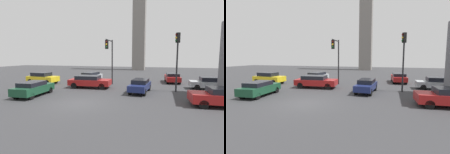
# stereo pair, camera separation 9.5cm
# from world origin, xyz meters

# --- Properties ---
(ground_plane) EXTENTS (97.58, 97.58, 0.00)m
(ground_plane) POSITION_xyz_m (0.00, 0.00, 0.00)
(ground_plane) COLOR #38383A
(traffic_light_0) EXTENTS (0.33, 2.82, 5.70)m
(traffic_light_0) POSITION_xyz_m (-0.15, 8.58, 4.04)
(traffic_light_0) COLOR black
(traffic_light_0) RESTS_ON ground_plane
(traffic_light_2) EXTENTS (0.49, 0.44, 5.98)m
(traffic_light_2) POSITION_xyz_m (7.45, 6.94, 4.11)
(traffic_light_2) COLOR black
(traffic_light_2) RESTS_ON ground_plane
(car_0) EXTENTS (2.41, 4.77, 1.30)m
(car_0) POSITION_xyz_m (-4.14, 11.75, 0.70)
(car_0) COLOR #ADB2B7
(car_0) RESTS_ON ground_plane
(car_1) EXTENTS (2.00, 4.24, 1.34)m
(car_1) POSITION_xyz_m (-5.31, 1.30, 0.71)
(car_1) COLOR #19472D
(car_1) RESTS_ON ground_plane
(car_2) EXTENTS (4.16, 1.77, 1.36)m
(car_2) POSITION_xyz_m (11.18, 9.31, 0.71)
(car_2) COLOR #ADB2B7
(car_2) RESTS_ON ground_plane
(car_4) EXTENTS (4.86, 2.44, 1.43)m
(car_4) POSITION_xyz_m (-1.96, 6.54, 0.78)
(car_4) COLOR maroon
(car_4) RESTS_ON ground_plane
(car_5) EXTENTS (2.07, 4.47, 1.33)m
(car_5) POSITION_xyz_m (7.43, 13.52, 0.72)
(car_5) COLOR maroon
(car_5) RESTS_ON ground_plane
(car_6) EXTENTS (4.11, 2.03, 1.51)m
(car_6) POSITION_xyz_m (-9.23, 7.67, 0.80)
(car_6) COLOR yellow
(car_6) RESTS_ON ground_plane
(car_7) EXTENTS (1.94, 4.15, 1.33)m
(car_7) POSITION_xyz_m (3.96, 5.52, 0.73)
(car_7) COLOR navy
(car_7) RESTS_ON ground_plane
(skyline_tower) EXTENTS (3.17, 3.17, 29.64)m
(skyline_tower) POSITION_xyz_m (-0.11, 35.39, 14.82)
(skyline_tower) COLOR gray
(skyline_tower) RESTS_ON ground_plane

